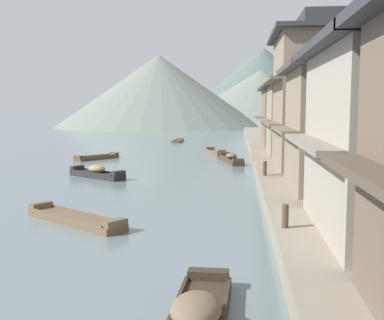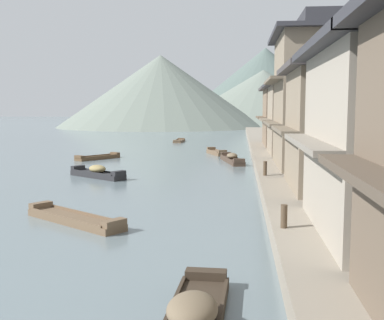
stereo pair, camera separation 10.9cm
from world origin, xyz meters
name	(u,v)px [view 1 (the left image)]	position (x,y,z in m)	size (l,w,h in m)	color
boat_moored_nearest	(75,219)	(-0.81, 15.88, 0.16)	(4.48, 3.59, 0.47)	brown
boat_moored_second	(231,159)	(4.66, 35.96, 0.25)	(2.02, 5.43, 0.74)	#423328
boat_moored_third	(97,157)	(-6.30, 37.22, 0.15)	(3.07, 3.77, 0.43)	brown
boat_moored_far	(97,173)	(-3.33, 27.20, 0.28)	(3.98, 3.18, 0.77)	#232326
boat_midriver_drifting	(215,152)	(3.18, 41.98, 0.19)	(2.04, 3.65, 0.55)	brown
boat_midriver_upstream	(178,141)	(-2.09, 56.97, 0.13)	(1.07, 3.85, 0.37)	brown
house_waterfront_tall	(343,121)	(9.74, 20.81, 3.64)	(5.61, 6.88, 6.14)	#7F705B
house_waterfront_narrow	(319,96)	(10.02, 29.02, 4.93)	(6.17, 8.35, 8.74)	#7F705B
house_waterfront_far	(305,115)	(10.31, 37.02, 3.64)	(6.75, 7.36, 6.14)	gray
house_waterfront_end	(292,113)	(10.22, 45.43, 3.63)	(6.56, 8.22, 6.14)	#75604C
mooring_post_dock_mid	(285,216)	(6.59, 13.35, 1.00)	(0.20, 0.20, 0.71)	#473828
mooring_post_dock_far	(265,168)	(6.59, 24.55, 1.02)	(0.20, 0.20, 0.76)	#473828
hill_far_west	(159,91)	(-11.58, 101.23, 7.54)	(43.69, 43.69, 15.08)	slate
hill_far_centre	(261,97)	(10.75, 118.34, 6.55)	(45.01, 45.01, 13.10)	slate
hill_far_east	(263,85)	(11.89, 133.20, 10.05)	(49.84, 49.84, 20.11)	#4C5B56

